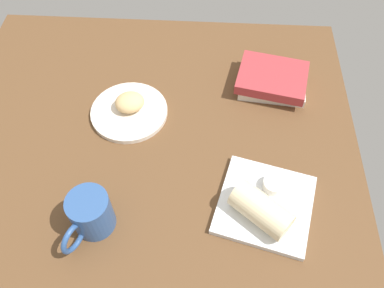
% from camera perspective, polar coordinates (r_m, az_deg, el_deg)
% --- Properties ---
extents(dining_table, '(1.10, 0.90, 0.04)m').
position_cam_1_polar(dining_table, '(1.09, -5.83, 2.14)').
color(dining_table, brown).
rests_on(dining_table, ground).
extents(round_plate, '(0.21, 0.21, 0.01)m').
position_cam_1_polar(round_plate, '(1.10, -9.07, 4.63)').
color(round_plate, silver).
rests_on(round_plate, dining_table).
extents(scone_pastry, '(0.10, 0.09, 0.04)m').
position_cam_1_polar(scone_pastry, '(1.09, -9.02, 5.99)').
color(scone_pastry, '#DDB578').
rests_on(scone_pastry, round_plate).
extents(square_plate, '(0.26, 0.26, 0.02)m').
position_cam_1_polar(square_plate, '(0.95, 10.51, -8.63)').
color(square_plate, white).
rests_on(square_plate, dining_table).
extents(sauce_cup, '(0.05, 0.05, 0.02)m').
position_cam_1_polar(sauce_cup, '(0.95, 11.75, -5.75)').
color(sauce_cup, silver).
rests_on(sauce_cup, square_plate).
extents(breakfast_wrap, '(0.15, 0.14, 0.07)m').
position_cam_1_polar(breakfast_wrap, '(0.89, 10.01, -9.36)').
color(breakfast_wrap, beige).
rests_on(breakfast_wrap, square_plate).
extents(book_stack, '(0.22, 0.20, 0.06)m').
position_cam_1_polar(book_stack, '(1.17, 11.54, 9.18)').
color(book_stack, silver).
rests_on(book_stack, dining_table).
extents(coffee_mug, '(0.09, 0.14, 0.10)m').
position_cam_1_polar(coffee_mug, '(0.90, -14.55, -9.81)').
color(coffee_mug, '#2D518C').
rests_on(coffee_mug, dining_table).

